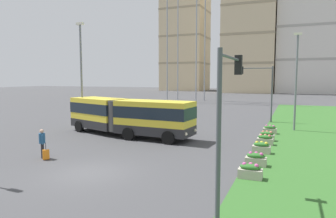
{
  "coord_description": "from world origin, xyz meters",
  "views": [
    {
      "loc": [
        9.41,
        -12.45,
        4.77
      ],
      "look_at": [
        -0.2,
        11.04,
        2.2
      ],
      "focal_mm": 32.89,
      "sensor_mm": 36.0,
      "label": 1
    }
  ],
  "objects_px": {
    "flower_planter_0": "(250,171)",
    "traffic_light_near_right": "(227,102)",
    "car_navy_sedan": "(160,110)",
    "flower_planter_1": "(256,159)",
    "flower_planter_4": "(267,136)",
    "traffic_light_far_right": "(261,84)",
    "articulated_bus": "(127,116)",
    "apartment_tower_centre": "(308,14)",
    "rolling_suitcase": "(46,154)",
    "flower_planter_5": "(270,129)",
    "streetlight_left": "(81,72)",
    "apartment_tower_westcentre": "(251,10)",
    "apartment_tower_west": "(186,25)",
    "flower_planter_3": "(265,140)",
    "pedestrian_crossing": "(42,142)",
    "streetlight_median": "(296,78)",
    "flower_planter_2": "(261,147)"
  },
  "relations": [
    {
      "from": "apartment_tower_westcentre",
      "to": "articulated_bus",
      "type": "bearing_deg",
      "value": -89.15
    },
    {
      "from": "articulated_bus",
      "to": "pedestrian_crossing",
      "type": "height_order",
      "value": "articulated_bus"
    },
    {
      "from": "traffic_light_near_right",
      "to": "streetlight_left",
      "type": "distance_m",
      "value": 20.02
    },
    {
      "from": "flower_planter_4",
      "to": "streetlight_median",
      "type": "xyz_separation_m",
      "value": [
        1.9,
        5.72,
        4.37
      ]
    },
    {
      "from": "car_navy_sedan",
      "to": "rolling_suitcase",
      "type": "relative_size",
      "value": 4.73
    },
    {
      "from": "flower_planter_1",
      "to": "apartment_tower_centre",
      "type": "distance_m",
      "value": 95.02
    },
    {
      "from": "streetlight_left",
      "to": "apartment_tower_westcentre",
      "type": "bearing_deg",
      "value": 87.25
    },
    {
      "from": "streetlight_median",
      "to": "apartment_tower_centre",
      "type": "relative_size",
      "value": 0.18
    },
    {
      "from": "articulated_bus",
      "to": "traffic_light_far_right",
      "type": "distance_m",
      "value": 15.79
    },
    {
      "from": "streetlight_left",
      "to": "apartment_tower_westcentre",
      "type": "distance_m",
      "value": 85.51
    },
    {
      "from": "flower_planter_5",
      "to": "streetlight_left",
      "type": "distance_m",
      "value": 17.37
    },
    {
      "from": "apartment_tower_westcentre",
      "to": "flower_planter_1",
      "type": "bearing_deg",
      "value": -82.19
    },
    {
      "from": "flower_planter_5",
      "to": "apartment_tower_westcentre",
      "type": "relative_size",
      "value": 0.02
    },
    {
      "from": "apartment_tower_centre",
      "to": "flower_planter_0",
      "type": "bearing_deg",
      "value": -92.99
    },
    {
      "from": "pedestrian_crossing",
      "to": "flower_planter_0",
      "type": "height_order",
      "value": "pedestrian_crossing"
    },
    {
      "from": "car_navy_sedan",
      "to": "flower_planter_5",
      "type": "xyz_separation_m",
      "value": [
        13.7,
        -7.97,
        -0.33
      ]
    },
    {
      "from": "traffic_light_near_right",
      "to": "apartment_tower_west",
      "type": "bearing_deg",
      "value": 109.82
    },
    {
      "from": "traffic_light_far_right",
      "to": "traffic_light_near_right",
      "type": "relative_size",
      "value": 1.06
    },
    {
      "from": "car_navy_sedan",
      "to": "flower_planter_3",
      "type": "distance_m",
      "value": 18.65
    },
    {
      "from": "flower_planter_0",
      "to": "streetlight_left",
      "type": "xyz_separation_m",
      "value": [
        -16.16,
        8.53,
        4.87
      ]
    },
    {
      "from": "flower_planter_0",
      "to": "traffic_light_near_right",
      "type": "xyz_separation_m",
      "value": [
        -0.4,
        -3.74,
        3.51
      ]
    },
    {
      "from": "apartment_tower_west",
      "to": "pedestrian_crossing",
      "type": "bearing_deg",
      "value": -75.65
    },
    {
      "from": "pedestrian_crossing",
      "to": "flower_planter_0",
      "type": "relative_size",
      "value": 1.58
    },
    {
      "from": "articulated_bus",
      "to": "car_navy_sedan",
      "type": "height_order",
      "value": "articulated_bus"
    },
    {
      "from": "traffic_light_near_right",
      "to": "apartment_tower_centre",
      "type": "xyz_separation_m",
      "value": [
        5.32,
        97.75,
        20.8
      ]
    },
    {
      "from": "car_navy_sedan",
      "to": "flower_planter_0",
      "type": "bearing_deg",
      "value": -56.34
    },
    {
      "from": "car_navy_sedan",
      "to": "streetlight_left",
      "type": "height_order",
      "value": "streetlight_left"
    },
    {
      "from": "flower_planter_1",
      "to": "flower_planter_4",
      "type": "bearing_deg",
      "value": 90.0
    },
    {
      "from": "flower_planter_0",
      "to": "flower_planter_1",
      "type": "bearing_deg",
      "value": 90.0
    },
    {
      "from": "car_navy_sedan",
      "to": "flower_planter_2",
      "type": "relative_size",
      "value": 4.17
    },
    {
      "from": "flower_planter_3",
      "to": "streetlight_left",
      "type": "xyz_separation_m",
      "value": [
        -16.16,
        0.6,
        4.87
      ]
    },
    {
      "from": "car_navy_sedan",
      "to": "flower_planter_1",
      "type": "xyz_separation_m",
      "value": [
        13.7,
        -18.29,
        -0.33
      ]
    },
    {
      "from": "flower_planter_5",
      "to": "streetlight_left",
      "type": "bearing_deg",
      "value": -165.85
    },
    {
      "from": "flower_planter_0",
      "to": "apartment_tower_west",
      "type": "height_order",
      "value": "apartment_tower_west"
    },
    {
      "from": "streetlight_median",
      "to": "apartment_tower_centre",
      "type": "xyz_separation_m",
      "value": [
        3.02,
        78.83,
        19.95
      ]
    },
    {
      "from": "traffic_light_far_right",
      "to": "flower_planter_0",
      "type": "bearing_deg",
      "value": -85.6
    },
    {
      "from": "streetlight_left",
      "to": "flower_planter_1",
      "type": "bearing_deg",
      "value": -21.11
    },
    {
      "from": "flower_planter_0",
      "to": "flower_planter_3",
      "type": "relative_size",
      "value": 1.0
    },
    {
      "from": "rolling_suitcase",
      "to": "apartment_tower_westcentre",
      "type": "relative_size",
      "value": 0.02
    },
    {
      "from": "traffic_light_near_right",
      "to": "apartment_tower_westcentre",
      "type": "height_order",
      "value": "apartment_tower_westcentre"
    },
    {
      "from": "flower_planter_0",
      "to": "flower_planter_4",
      "type": "bearing_deg",
      "value": 90.0
    },
    {
      "from": "flower_planter_5",
      "to": "apartment_tower_centre",
      "type": "relative_size",
      "value": 0.02
    },
    {
      "from": "streetlight_median",
      "to": "apartment_tower_centre",
      "type": "distance_m",
      "value": 81.37
    },
    {
      "from": "traffic_light_near_right",
      "to": "apartment_tower_westcentre",
      "type": "bearing_deg",
      "value": 97.08
    },
    {
      "from": "flower_planter_4",
      "to": "car_navy_sedan",
      "type": "bearing_deg",
      "value": 140.95
    },
    {
      "from": "flower_planter_1",
      "to": "flower_planter_4",
      "type": "distance_m",
      "value": 7.17
    },
    {
      "from": "flower_planter_1",
      "to": "traffic_light_near_right",
      "type": "height_order",
      "value": "traffic_light_near_right"
    },
    {
      "from": "rolling_suitcase",
      "to": "flower_planter_5",
      "type": "relative_size",
      "value": 0.88
    },
    {
      "from": "flower_planter_5",
      "to": "apartment_tower_westcentre",
      "type": "xyz_separation_m",
      "value": [
        -12.19,
        78.56,
        26.51
      ]
    },
    {
      "from": "flower_planter_3",
      "to": "flower_planter_0",
      "type": "bearing_deg",
      "value": -90.0
    }
  ]
}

